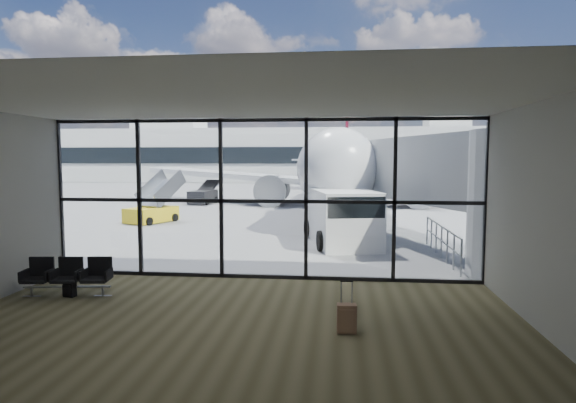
% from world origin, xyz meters
% --- Properties ---
extents(ground, '(220.00, 220.00, 0.00)m').
position_xyz_m(ground, '(0.00, 40.00, 0.00)').
color(ground, slate).
rests_on(ground, ground).
extents(lounge_shell, '(12.02, 8.01, 4.51)m').
position_xyz_m(lounge_shell, '(0.00, -4.80, 2.65)').
color(lounge_shell, brown).
rests_on(lounge_shell, ground).
extents(glass_curtain_wall, '(12.10, 0.12, 4.50)m').
position_xyz_m(glass_curtain_wall, '(0.00, 0.00, 2.25)').
color(glass_curtain_wall, white).
rests_on(glass_curtain_wall, ground).
extents(jet_bridge, '(8.00, 16.50, 4.33)m').
position_xyz_m(jet_bridge, '(4.90, 7.07, 2.76)').
color(jet_bridge, gray).
rests_on(jet_bridge, ground).
extents(apron_railing, '(0.06, 5.46, 1.11)m').
position_xyz_m(apron_railing, '(5.60, 3.50, 0.72)').
color(apron_railing, gray).
rests_on(apron_railing, ground).
extents(far_terminal, '(80.00, 12.20, 11.00)m').
position_xyz_m(far_terminal, '(-0.59, 61.97, 4.21)').
color(far_terminal, silver).
rests_on(far_terminal, ground).
extents(tree_0, '(4.95, 4.95, 7.12)m').
position_xyz_m(tree_0, '(-45.00, 72.00, 4.63)').
color(tree_0, '#382619').
rests_on(tree_0, ground).
extents(tree_1, '(5.61, 5.61, 8.07)m').
position_xyz_m(tree_1, '(-39.00, 72.00, 5.25)').
color(tree_1, '#382619').
rests_on(tree_1, ground).
extents(tree_2, '(6.27, 6.27, 9.03)m').
position_xyz_m(tree_2, '(-33.00, 72.00, 5.88)').
color(tree_2, '#382619').
rests_on(tree_2, ground).
extents(tree_3, '(4.95, 4.95, 7.12)m').
position_xyz_m(tree_3, '(-27.00, 72.00, 4.63)').
color(tree_3, '#382619').
rests_on(tree_3, ground).
extents(tree_4, '(5.61, 5.61, 8.07)m').
position_xyz_m(tree_4, '(-21.00, 72.00, 5.25)').
color(tree_4, '#382619').
rests_on(tree_4, ground).
extents(tree_5, '(6.27, 6.27, 9.03)m').
position_xyz_m(tree_5, '(-15.00, 72.00, 5.88)').
color(tree_5, '#382619').
rests_on(tree_5, ground).
extents(seating_row, '(2.11, 0.85, 0.94)m').
position_xyz_m(seating_row, '(-4.53, -2.18, 0.52)').
color(seating_row, gray).
rests_on(seating_row, ground).
extents(backpack, '(0.30, 0.28, 0.41)m').
position_xyz_m(backpack, '(-4.43, -2.35, 0.20)').
color(backpack, black).
rests_on(backpack, ground).
extents(suitcase, '(0.38, 0.29, 1.01)m').
position_xyz_m(suitcase, '(2.28, -4.11, 0.31)').
color(suitcase, '#815E48').
rests_on(suitcase, ground).
extents(airliner, '(31.82, 36.82, 9.48)m').
position_xyz_m(airliner, '(2.45, 24.16, 2.89)').
color(airliner, silver).
rests_on(airliner, ground).
extents(service_van, '(3.25, 5.34, 2.17)m').
position_xyz_m(service_van, '(2.21, 5.97, 1.11)').
color(service_van, silver).
rests_on(service_van, ground).
extents(belt_loader, '(1.79, 3.94, 1.76)m').
position_xyz_m(belt_loader, '(-8.21, 22.42, 0.59)').
color(belt_loader, black).
rests_on(belt_loader, ground).
extents(mobile_stairs, '(2.57, 3.51, 2.24)m').
position_xyz_m(mobile_stairs, '(-7.88, 11.52, 0.54)').
color(mobile_stairs, gold).
rests_on(mobile_stairs, ground).
extents(traffic_cone_a, '(0.37, 0.37, 0.53)m').
position_xyz_m(traffic_cone_a, '(1.08, 12.04, 0.25)').
color(traffic_cone_a, '#D3640B').
rests_on(traffic_cone_a, ground).
extents(traffic_cone_b, '(0.47, 0.47, 0.67)m').
position_xyz_m(traffic_cone_b, '(4.00, 12.53, 0.32)').
color(traffic_cone_b, '#FF600D').
rests_on(traffic_cone_b, ground).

